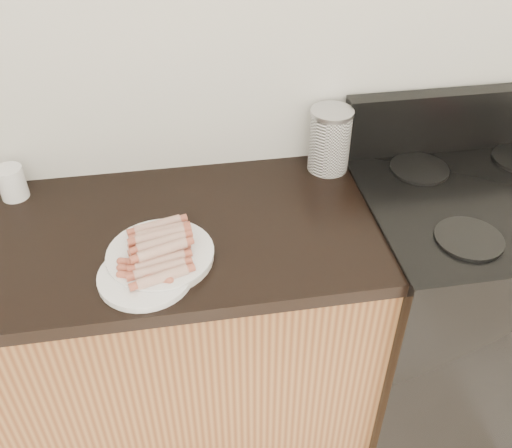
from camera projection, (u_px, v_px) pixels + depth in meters
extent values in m
cube|color=silver|center=(211.00, 40.00, 1.56)|extent=(4.00, 0.04, 2.60)
cube|color=brown|center=(12.00, 364.00, 1.77)|extent=(2.20, 0.59, 0.86)
cube|color=black|center=(461.00, 306.00, 1.94)|extent=(0.76, 0.65, 0.90)
cube|color=black|center=(497.00, 198.00, 1.65)|extent=(0.76, 0.65, 0.01)
cube|color=black|center=(461.00, 119.00, 1.81)|extent=(0.76, 0.06, 0.20)
cylinder|color=black|center=(469.00, 239.00, 1.50)|extent=(0.18, 0.18, 0.01)
cylinder|color=black|center=(419.00, 169.00, 1.76)|extent=(0.18, 0.18, 0.01)
cylinder|color=white|center=(161.00, 256.00, 1.45)|extent=(0.30, 0.30, 0.02)
cylinder|color=white|center=(146.00, 276.00, 1.40)|extent=(0.29, 0.29, 0.02)
cylinder|color=maroon|center=(161.00, 277.00, 1.36)|extent=(0.13, 0.06, 0.03)
cylinder|color=maroon|center=(161.00, 269.00, 1.38)|extent=(0.13, 0.06, 0.03)
cylinder|color=maroon|center=(160.00, 261.00, 1.40)|extent=(0.13, 0.06, 0.03)
cylinder|color=maroon|center=(160.00, 253.00, 1.43)|extent=(0.13, 0.06, 0.03)
cylinder|color=maroon|center=(160.00, 246.00, 1.45)|extent=(0.13, 0.06, 0.03)
cylinder|color=maroon|center=(159.00, 239.00, 1.47)|extent=(0.13, 0.06, 0.03)
cylinder|color=maroon|center=(159.00, 232.00, 1.49)|extent=(0.13, 0.06, 0.03)
cylinder|color=maroon|center=(158.00, 225.00, 1.52)|extent=(0.13, 0.06, 0.03)
cylinder|color=maroon|center=(159.00, 250.00, 1.40)|extent=(0.13, 0.06, 0.03)
cylinder|color=maroon|center=(159.00, 243.00, 1.42)|extent=(0.13, 0.06, 0.03)
cylinder|color=maroon|center=(158.00, 236.00, 1.45)|extent=(0.13, 0.06, 0.03)
cylinder|color=#DA6434|center=(145.00, 277.00, 1.37)|extent=(0.12, 0.06, 0.02)
cylinder|color=#DA6434|center=(145.00, 270.00, 1.39)|extent=(0.12, 0.06, 0.02)
cylinder|color=#DA6434|center=(145.00, 264.00, 1.40)|extent=(0.12, 0.06, 0.02)
cylinder|color=white|center=(330.00, 142.00, 1.73)|extent=(0.12, 0.12, 0.19)
cylinder|color=silver|center=(332.00, 112.00, 1.67)|extent=(0.13, 0.13, 0.01)
cylinder|color=white|center=(12.00, 183.00, 1.64)|extent=(0.08, 0.08, 0.10)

